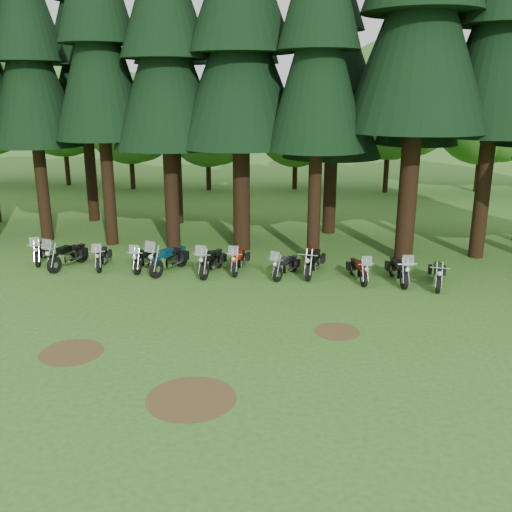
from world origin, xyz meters
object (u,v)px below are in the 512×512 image
(motorcycle_7, at_px, (286,266))
(motorcycle_10, at_px, (399,271))
(motorcycle_1, at_px, (68,256))
(motorcycle_5, at_px, (211,262))
(motorcycle_3, at_px, (144,259))
(motorcycle_6, at_px, (239,261))
(motorcycle_2, at_px, (102,258))
(motorcycle_0, at_px, (40,252))
(motorcycle_4, at_px, (169,260))
(motorcycle_8, at_px, (313,263))
(motorcycle_9, at_px, (359,270))
(motorcycle_11, at_px, (437,275))

(motorcycle_7, relative_size, motorcycle_10, 0.88)
(motorcycle_1, bearing_deg, motorcycle_5, 16.16)
(motorcycle_3, relative_size, motorcycle_5, 0.88)
(motorcycle_3, bearing_deg, motorcycle_6, 5.84)
(motorcycle_2, height_order, motorcycle_6, motorcycle_6)
(motorcycle_0, relative_size, motorcycle_4, 0.86)
(motorcycle_7, distance_m, motorcycle_8, 1.15)
(motorcycle_1, distance_m, motorcycle_5, 6.12)
(motorcycle_2, distance_m, motorcycle_3, 1.81)
(motorcycle_3, relative_size, motorcycle_4, 0.85)
(motorcycle_9, relative_size, motorcycle_11, 0.93)
(motorcycle_4, bearing_deg, motorcycle_3, -170.37)
(motorcycle_5, xyz_separation_m, motorcycle_9, (5.86, -0.09, -0.07))
(motorcycle_5, distance_m, motorcycle_10, 7.38)
(motorcycle_0, xyz_separation_m, motorcycle_4, (5.91, -0.63, 0.07))
(motorcycle_8, bearing_deg, motorcycle_9, -7.64)
(motorcycle_3, xyz_separation_m, motorcycle_4, (1.15, -0.21, 0.09))
(motorcycle_0, distance_m, motorcycle_5, 7.70)
(motorcycle_7, height_order, motorcycle_11, motorcycle_7)
(motorcycle_0, relative_size, motorcycle_10, 0.94)
(motorcycle_6, relative_size, motorcycle_7, 1.09)
(motorcycle_1, distance_m, motorcycle_10, 13.50)
(motorcycle_3, relative_size, motorcycle_10, 0.93)
(motorcycle_0, relative_size, motorcycle_7, 1.07)
(motorcycle_9, height_order, motorcycle_10, motorcycle_10)
(motorcycle_1, distance_m, motorcycle_11, 14.92)
(motorcycle_3, bearing_deg, motorcycle_2, -178.43)
(motorcycle_4, relative_size, motorcycle_8, 1.04)
(motorcycle_6, xyz_separation_m, motorcycle_7, (1.96, -0.43, -0.03))
(motorcycle_5, bearing_deg, motorcycle_6, 33.33)
(motorcycle_3, height_order, motorcycle_9, motorcycle_3)
(motorcycle_5, bearing_deg, motorcycle_4, -170.45)
(motorcycle_11, bearing_deg, motorcycle_9, -177.94)
(motorcycle_7, bearing_deg, motorcycle_3, -160.17)
(motorcycle_5, relative_size, motorcycle_9, 1.17)
(motorcycle_0, distance_m, motorcycle_6, 8.72)
(motorcycle_8, relative_size, motorcycle_11, 1.08)
(motorcycle_2, bearing_deg, motorcycle_3, -12.79)
(motorcycle_2, height_order, motorcycle_4, motorcycle_4)
(motorcycle_4, distance_m, motorcycle_5, 1.76)
(motorcycle_0, xyz_separation_m, motorcycle_1, (1.55, -0.63, 0.05))
(motorcycle_1, xyz_separation_m, motorcycle_4, (4.36, -0.00, 0.02))
(motorcycle_7, xyz_separation_m, motorcycle_9, (2.86, -0.12, -0.00))
(motorcycle_0, height_order, motorcycle_1, motorcycle_1)
(motorcycle_9, bearing_deg, motorcycle_0, 161.75)
(motorcycle_1, relative_size, motorcycle_9, 1.17)
(motorcycle_2, bearing_deg, motorcycle_6, -9.86)
(motorcycle_0, bearing_deg, motorcycle_4, -24.78)
(motorcycle_4, xyz_separation_m, motorcycle_7, (4.76, 0.05, -0.10))
(motorcycle_1, height_order, motorcycle_5, motorcycle_1)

